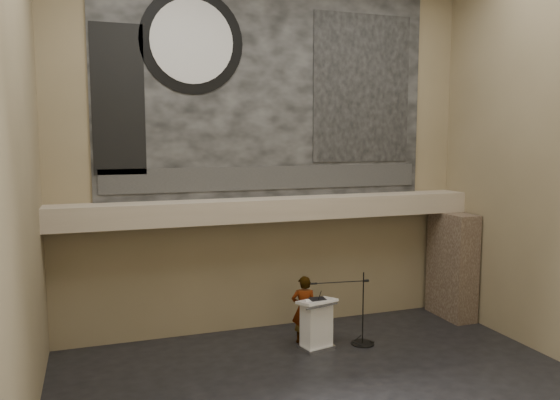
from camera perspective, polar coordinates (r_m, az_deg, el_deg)
name	(u,v)px	position (r m, az deg, el deg)	size (l,w,h in m)	color
floor	(339,399)	(10.33, 6.18, -19.96)	(10.00, 10.00, 0.00)	black
wall_back	(269,152)	(12.97, -1.16, 5.00)	(10.00, 0.02, 8.50)	#7C6D4E
wall_front	(517,174)	(5.90, 23.50, 2.55)	(10.00, 0.02, 8.50)	#7C6D4E
wall_left	(14,163)	(8.41, -26.02, 3.47)	(0.02, 8.00, 8.50)	#7C6D4E
soffit	(274,209)	(12.69, -0.59, -0.93)	(10.00, 0.80, 0.50)	tan
sprinkler_left	(207,225)	(12.28, -7.62, -2.56)	(0.04, 0.04, 0.06)	#B2893D
sprinkler_right	(349,217)	(13.41, 7.21, -1.78)	(0.04, 0.04, 0.06)	#B2893D
banner	(269,90)	(12.98, -1.13, 11.40)	(8.00, 0.05, 5.00)	black
banner_text_strip	(270,178)	(12.93, -1.06, 2.33)	(7.76, 0.02, 0.55)	#2B2B2B
banner_clock_rim	(192,42)	(12.63, -9.19, 16.03)	(2.30, 2.30, 0.02)	black
banner_clock_face	(192,41)	(12.62, -9.17, 16.04)	(1.84, 1.84, 0.02)	silver
banner_building_print	(362,89)	(13.88, 8.58, 11.43)	(2.60, 0.02, 3.60)	black
banner_brick_print	(118,100)	(12.31, -16.55, 10.00)	(1.10, 0.02, 3.20)	black
stone_pier	(452,265)	(14.74, 17.53, -6.50)	(0.60, 1.40, 2.70)	#46372B
lectern	(316,324)	(12.23, 3.82, -12.81)	(0.87, 0.70, 1.14)	silver
binder	(318,299)	(12.03, 3.96, -10.31)	(0.33, 0.26, 0.04)	black
papers	(311,301)	(11.94, 3.26, -10.50)	(0.21, 0.30, 0.01)	white
speaker_person	(304,309)	(12.48, 2.52, -11.35)	(0.56, 0.37, 1.54)	beige
mic_stand	(361,334)	(12.68, 8.44, -13.65)	(1.45, 0.52, 1.64)	black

